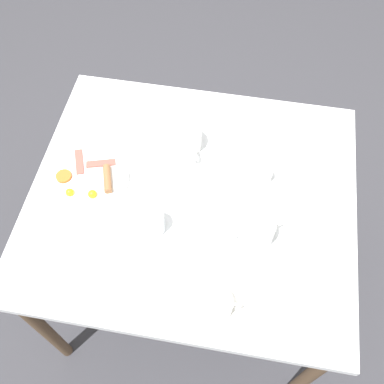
{
  "coord_description": "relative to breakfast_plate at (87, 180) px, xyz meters",
  "views": [
    {
      "loc": [
        -0.13,
        0.74,
        2.03
      ],
      "look_at": [
        0.0,
        0.0,
        0.79
      ],
      "focal_mm": 42.0,
      "sensor_mm": 36.0,
      "label": 1
    }
  ],
  "objects": [
    {
      "name": "water_glass_tall",
      "position": [
        -0.26,
        0.13,
        0.03
      ],
      "size": [
        0.07,
        0.07,
        0.08
      ],
      "color": "white",
      "rests_on": "table"
    },
    {
      "name": "fork_spare",
      "position": [
        -0.28,
        0.3,
        -0.01
      ],
      "size": [
        0.16,
        0.08,
        0.0
      ],
      "rotation": [
        0.0,
        0.0,
        1.15
      ],
      "color": "silver",
      "rests_on": "table"
    },
    {
      "name": "napkin_folded",
      "position": [
        -0.07,
        -0.33,
        -0.0
      ],
      "size": [
        0.18,
        0.17,
        0.01
      ],
      "rotation": [
        0.0,
        0.0,
        3.57
      ],
      "color": "white",
      "rests_on": "table"
    },
    {
      "name": "fork_by_plate",
      "position": [
        -0.04,
        0.34,
        -0.01
      ],
      "size": [
        0.17,
        0.02,
        0.0
      ],
      "rotation": [
        0.0,
        0.0,
        4.77
      ],
      "color": "silver",
      "rests_on": "table"
    },
    {
      "name": "creamer_jug",
      "position": [
        -0.57,
        -0.11,
        0.02
      ],
      "size": [
        0.08,
        0.06,
        0.06
      ],
      "color": "white",
      "rests_on": "table"
    },
    {
      "name": "teapot_far",
      "position": [
        -0.3,
        -0.2,
        0.04
      ],
      "size": [
        0.11,
        0.17,
        0.11
      ],
      "rotation": [
        0.0,
        0.0,
        5.24
      ],
      "color": "white",
      "rests_on": "table"
    },
    {
      "name": "breakfast_plate",
      "position": [
        0.0,
        0.0,
        0.0
      ],
      "size": [
        0.28,
        0.28,
        0.04
      ],
      "color": "white",
      "rests_on": "table"
    },
    {
      "name": "knife_by_plate",
      "position": [
        -0.75,
        0.28,
        -0.01
      ],
      "size": [
        0.09,
        0.19,
        0.0
      ],
      "rotation": [
        0.0,
        0.0,
        2.72
      ],
      "color": "silver",
      "rests_on": "table"
    },
    {
      "name": "spoon_for_tea",
      "position": [
        -0.59,
        -0.32,
        -0.01
      ],
      "size": [
        0.08,
        0.14,
        0.0
      ],
      "rotation": [
        0.0,
        0.0,
        3.57
      ],
      "color": "silver",
      "rests_on": "table"
    },
    {
      "name": "teacup_with_saucer_left",
      "position": [
        -0.48,
        0.35,
        0.02
      ],
      "size": [
        0.15,
        0.15,
        0.06
      ],
      "color": "white",
      "rests_on": "table"
    },
    {
      "name": "teapot_near",
      "position": [
        -0.57,
        0.11,
        0.04
      ],
      "size": [
        0.17,
        0.1,
        0.11
      ],
      "rotation": [
        0.0,
        0.0,
        3.63
      ],
      "color": "white",
      "rests_on": "table"
    },
    {
      "name": "table",
      "position": [
        -0.35,
        -0.01,
        -0.09
      ],
      "size": [
        1.05,
        0.93,
        0.77
      ],
      "color": "silver",
      "rests_on": "ground_plane"
    },
    {
      "name": "ground_plane",
      "position": [
        -0.35,
        -0.01,
        -0.78
      ],
      "size": [
        8.0,
        8.0,
        0.0
      ],
      "primitive_type": "plane",
      "color": "#333338"
    }
  ]
}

